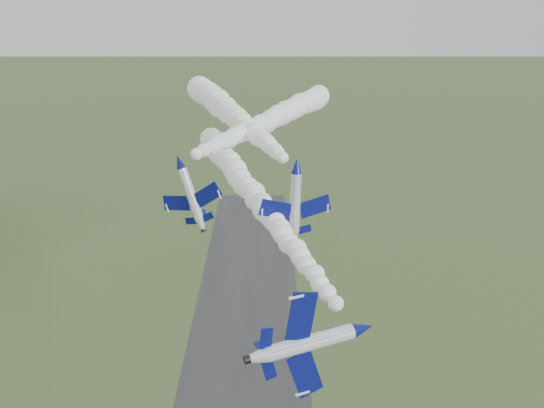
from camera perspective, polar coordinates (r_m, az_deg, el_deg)
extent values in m
cylinder|color=silver|center=(63.31, 8.51, -11.51)|extent=(4.67, 9.15, 1.74)
cone|color=navy|center=(59.07, 11.26, -13.94)|extent=(2.43, 2.82, 1.74)
cone|color=silver|center=(67.60, 6.24, -9.44)|extent=(2.29, 2.42, 1.74)
cylinder|color=black|center=(68.47, 5.83, -9.07)|extent=(1.05, 0.91, 0.88)
ellipsoid|color=black|center=(61.81, 10.08, -12.31)|extent=(2.13, 3.33, 1.16)
cube|color=navy|center=(62.33, 7.93, -8.63)|extent=(1.36, 2.63, 4.97)
cube|color=navy|center=(65.61, 8.08, -13.65)|extent=(1.36, 2.63, 4.97)
cube|color=navy|center=(66.01, 6.57, -8.48)|extent=(0.65, 1.21, 2.17)
cube|color=navy|center=(67.69, 6.67, -11.07)|extent=(0.65, 1.21, 2.17)
cube|color=navy|center=(67.18, 7.81, -9.59)|extent=(2.82, 2.43, 0.31)
cylinder|color=silver|center=(85.33, -8.72, 3.95)|extent=(4.52, 7.60, 1.72)
cone|color=navy|center=(81.40, -10.41, 3.21)|extent=(2.35, 2.49, 1.72)
cone|color=silver|center=(89.18, -7.24, 4.59)|extent=(2.21, 2.16, 1.72)
cylinder|color=black|center=(89.95, -6.96, 4.71)|extent=(1.01, 0.83, 0.87)
ellipsoid|color=black|center=(83.69, -9.51, 3.98)|extent=(2.06, 2.82, 1.14)
cube|color=navy|center=(87.42, -9.87, 3.52)|extent=(4.46, 3.52, 1.49)
cube|color=navy|center=(84.50, -6.99, 4.43)|extent=(4.46, 3.52, 1.49)
cube|color=navy|center=(89.26, -8.24, 4.25)|extent=(1.97, 1.58, 0.68)
cube|color=navy|center=(87.75, -6.73, 4.72)|extent=(1.97, 1.58, 0.68)
cube|color=navy|center=(88.27, -7.81, 5.17)|extent=(1.26, 1.62, 1.89)
cylinder|color=silver|center=(85.03, 2.34, 3.61)|extent=(4.04, 8.52, 1.55)
cone|color=navy|center=(80.22, 3.70, 2.75)|extent=(2.15, 2.58, 1.55)
cone|color=silver|center=(89.70, 1.17, 4.35)|extent=(2.03, 2.20, 1.55)
cylinder|color=black|center=(90.62, 0.95, 4.48)|extent=(0.93, 0.81, 0.79)
ellipsoid|color=black|center=(82.93, 2.89, 3.65)|extent=(1.86, 3.07, 1.03)
cube|color=navy|center=(84.77, 0.23, 3.53)|extent=(5.14, 3.70, 0.27)
cube|color=navy|center=(86.90, 4.01, 3.72)|extent=(5.14, 3.70, 0.27)
cube|color=navy|center=(88.34, 0.38, 4.18)|extent=(2.25, 1.67, 0.16)
cube|color=navy|center=(89.43, 2.34, 4.27)|extent=(2.25, 1.67, 0.16)
cube|color=navy|center=(88.38, 1.45, 5.02)|extent=(0.66, 1.59, 2.22)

